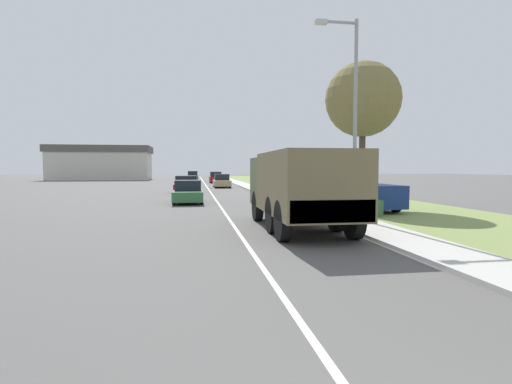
# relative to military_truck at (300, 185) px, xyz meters

# --- Properties ---
(ground_plane) EXTENTS (180.00, 180.00, 0.00)m
(ground_plane) POSITION_rel_military_truck_xyz_m (-2.14, 27.87, -1.52)
(ground_plane) COLOR #565451
(lane_centre_stripe) EXTENTS (0.12, 120.00, 0.00)m
(lane_centre_stripe) POSITION_rel_military_truck_xyz_m (-2.14, 27.87, -1.52)
(lane_centre_stripe) COLOR silver
(lane_centre_stripe) RESTS_ON ground
(sidewalk_right) EXTENTS (1.80, 120.00, 0.12)m
(sidewalk_right) POSITION_rel_military_truck_xyz_m (2.36, 27.87, -1.46)
(sidewalk_right) COLOR beige
(sidewalk_right) RESTS_ON ground
(grass_strip_right) EXTENTS (7.00, 120.00, 0.02)m
(grass_strip_right) POSITION_rel_military_truck_xyz_m (6.76, 27.87, -1.51)
(grass_strip_right) COLOR olive
(grass_strip_right) RESTS_ON ground
(military_truck) EXTENTS (2.44, 6.78, 2.61)m
(military_truck) POSITION_rel_military_truck_xyz_m (0.00, 0.00, 0.00)
(military_truck) COLOR #545B3D
(military_truck) RESTS_ON ground
(car_nearest_ahead) EXTENTS (1.73, 4.17, 1.35)m
(car_nearest_ahead) POSITION_rel_military_truck_xyz_m (-3.91, 11.14, -0.90)
(car_nearest_ahead) COLOR #336B3D
(car_nearest_ahead) RESTS_ON ground
(car_second_ahead) EXTENTS (1.93, 4.52, 1.44)m
(car_second_ahead) POSITION_rel_military_truck_xyz_m (-4.19, 20.49, -0.87)
(car_second_ahead) COLOR maroon
(car_second_ahead) RESTS_ON ground
(car_third_ahead) EXTENTS (1.72, 4.31, 1.43)m
(car_third_ahead) POSITION_rel_military_truck_xyz_m (-0.60, 29.70, -0.87)
(car_third_ahead) COLOR tan
(car_third_ahead) RESTS_ON ground
(car_fourth_ahead) EXTENTS (1.70, 4.23, 1.55)m
(car_fourth_ahead) POSITION_rel_military_truck_xyz_m (-0.52, 42.99, -0.83)
(car_fourth_ahead) COLOR maroon
(car_fourth_ahead) RESTS_ON ground
(car_farthest_ahead) EXTENTS (1.79, 4.57, 1.55)m
(car_farthest_ahead) POSITION_rel_military_truck_xyz_m (-3.74, 54.93, -0.82)
(car_farthest_ahead) COLOR #336B3D
(car_farthest_ahead) RESTS_ON ground
(pickup_truck) EXTENTS (1.92, 5.65, 1.89)m
(pickup_truck) POSITION_rel_military_truck_xyz_m (4.92, 6.31, -0.62)
(pickup_truck) COLOR navy
(pickup_truck) RESTS_ON grass_strip_right
(lamp_post) EXTENTS (1.69, 0.24, 7.61)m
(lamp_post) POSITION_rel_military_truck_xyz_m (2.42, 1.58, 3.09)
(lamp_post) COLOR gray
(lamp_post) RESTS_ON sidewalk_right
(tree_mid_right) EXTENTS (4.01, 4.01, 7.76)m
(tree_mid_right) POSITION_rel_military_truck_xyz_m (5.45, 7.35, 4.22)
(tree_mid_right) COLOR #4C3D2D
(tree_mid_right) RESTS_ON grass_strip_right
(utility_box) EXTENTS (0.55, 0.45, 0.70)m
(utility_box) POSITION_rel_military_truck_xyz_m (4.06, 2.78, -1.15)
(utility_box) COLOR #3D7042
(utility_box) RESTS_ON grass_strip_right
(building_distant) EXTENTS (17.18, 8.53, 5.94)m
(building_distant) POSITION_rel_military_truck_xyz_m (-19.71, 60.91, 1.49)
(building_distant) COLOR beige
(building_distant) RESTS_ON ground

